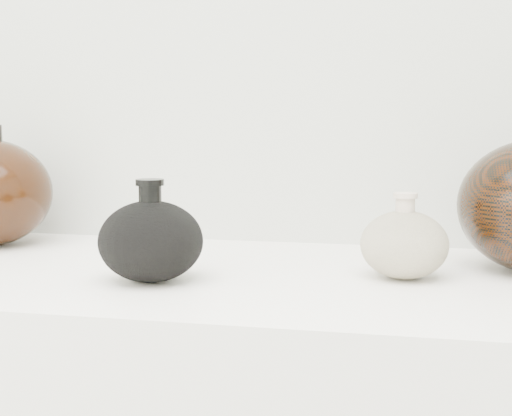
# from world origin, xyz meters

# --- Properties ---
(black_gourd_vase) EXTENTS (0.16, 0.16, 0.13)m
(black_gourd_vase) POSITION_xyz_m (-0.09, 0.87, 0.95)
(black_gourd_vase) COLOR black
(black_gourd_vase) RESTS_ON display_counter
(cream_gourd_vase) EXTENTS (0.13, 0.13, 0.11)m
(cream_gourd_vase) POSITION_xyz_m (0.22, 0.96, 0.95)
(cream_gourd_vase) COLOR beige
(cream_gourd_vase) RESTS_ON display_counter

